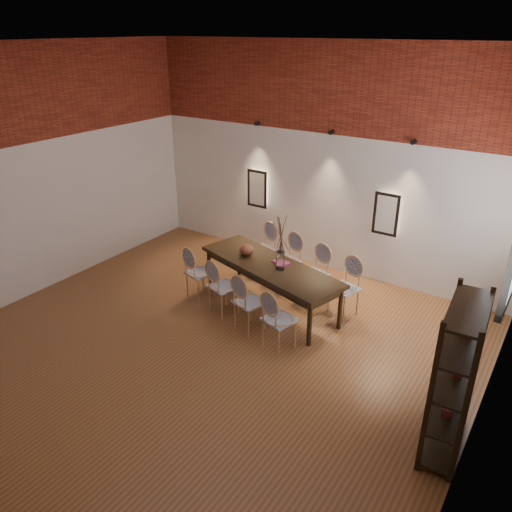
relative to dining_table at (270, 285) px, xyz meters
The scene contains 26 objects.
floor 1.72m from the dining_table, 93.53° to the right, with size 7.00×7.00×0.02m, color brown.
ceiling 4.00m from the dining_table, 93.53° to the right, with size 7.00×7.00×0.02m, color silver.
wall_back 2.49m from the dining_table, 93.13° to the left, with size 7.00×0.10×4.00m, color silver.
wall_left 4.33m from the dining_table, 155.46° to the right, with size 0.10×7.00×4.00m, color silver.
wall_right 4.16m from the dining_table, 25.82° to the right, with size 0.10×7.00×4.00m, color silver.
brick_band_back 3.40m from the dining_table, 93.25° to the left, with size 7.00×0.02×1.50m, color maroon.
brick_band_left 4.89m from the dining_table, 155.03° to the right, with size 0.02×7.00×1.50m, color maroon.
niche_left 2.45m from the dining_table, 128.22° to the left, with size 0.36×0.06×0.66m, color #FFEAC6.
niche_right 2.34m from the dining_table, 56.11° to the left, with size 0.36×0.06×0.66m, color #FFEAC6.
spot_fixture_left 3.13m from the dining_table, 128.69° to the left, with size 0.08×0.08×0.10m, color black.
spot_fixture_mid 2.79m from the dining_table, 86.83° to the left, with size 0.08×0.08×0.10m, color black.
spot_fixture_right 3.17m from the dining_table, 49.48° to the left, with size 0.08×0.08×0.10m, color black.
dining_table is the anchor object (origin of this frame).
chair_near_a 1.19m from the dining_table, 159.77° to the right, with size 0.44×0.44×0.94m, color tan, non-canonical shape.
chair_near_b 0.77m from the dining_table, 130.37° to the right, with size 0.44×0.44×0.94m, color tan, non-canonical shape.
chair_near_c 0.77m from the dining_table, 80.70° to the right, with size 0.44×0.44×0.94m, color tan, non-canonical shape.
chair_near_d 1.19m from the dining_table, 51.30° to the right, with size 0.44×0.44×0.94m, color tan, non-canonical shape.
chair_far_a 1.19m from the dining_table, 128.70° to the left, with size 0.44×0.44×0.94m, color tan, non-canonical shape.
chair_far_b 0.77m from the dining_table, 99.30° to the left, with size 0.44×0.44×0.94m, color tan, non-canonical shape.
chair_far_c 0.77m from the dining_table, 49.63° to the left, with size 0.44×0.44×0.94m, color tan, non-canonical shape.
chair_far_d 1.19m from the dining_table, 20.23° to the left, with size 0.44×0.44×0.94m, color tan, non-canonical shape.
vase 0.57m from the dining_table, 15.54° to the right, with size 0.14×0.14×0.30m, color silver.
dried_branches 1.00m from the dining_table, 15.54° to the right, with size 0.50×0.50×0.70m, color #4A382A, non-canonical shape.
bowl 0.70m from the dining_table, 169.94° to the left, with size 0.24×0.24×0.18m, color brown.
book 0.43m from the dining_table, 45.43° to the left, with size 0.26×0.18×0.03m, color #8F2D56.
shelving_rack 3.55m from the dining_table, 25.19° to the right, with size 0.38×1.00×1.80m, color black, non-canonical shape.
Camera 1 is at (3.85, -4.37, 4.19)m, focal length 35.00 mm.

